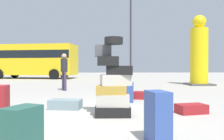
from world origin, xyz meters
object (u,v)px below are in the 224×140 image
(suitcase_tower, at_px, (113,85))
(parked_bus, at_px, (33,59))
(suitcase_navy_left_side, at_px, (129,92))
(suitcase_maroon_right_side, at_px, (0,114))
(suitcase_slate_white_trunk, at_px, (65,104))
(yellow_dummy_statue, at_px, (199,54))
(person_bearded_onlooker, at_px, (64,68))
(suitcase_navy_foreground_near, at_px, (158,117))
(lamp_post, at_px, (131,19))
(suitcase_maroon_behind_tower, at_px, (143,95))
(suitcase_maroon_foreground_far, at_px, (191,109))

(suitcase_tower, height_order, parked_bus, parked_bus)
(suitcase_navy_left_side, distance_m, suitcase_maroon_right_side, 4.03)
(suitcase_slate_white_trunk, relative_size, parked_bus, 0.09)
(yellow_dummy_statue, bearing_deg, person_bearded_onlooker, -158.59)
(suitcase_tower, height_order, yellow_dummy_statue, yellow_dummy_statue)
(suitcase_navy_foreground_near, relative_size, suitcase_maroon_right_side, 0.91)
(suitcase_navy_foreground_near, distance_m, suitcase_maroon_right_side, 2.15)
(suitcase_navy_foreground_near, distance_m, lamp_post, 12.05)
(suitcase_slate_white_trunk, xyz_separation_m, suitcase_maroon_right_side, (-0.42, -2.39, 0.28))
(suitcase_slate_white_trunk, bearing_deg, suitcase_navy_foreground_near, -47.67)
(person_bearded_onlooker, bearing_deg, yellow_dummy_statue, 77.79)
(suitcase_tower, bearing_deg, suitcase_navy_left_side, 73.95)
(suitcase_navy_foreground_near, xyz_separation_m, lamp_post, (0.84, 11.36, 3.91))
(suitcase_tower, bearing_deg, suitcase_maroon_behind_tower, 66.71)
(suitcase_maroon_right_side, bearing_deg, parked_bus, 95.06)
(suitcase_navy_foreground_near, relative_size, yellow_dummy_statue, 0.17)
(suitcase_navy_foreground_near, height_order, parked_bus, parked_bus)
(suitcase_navy_left_side, bearing_deg, suitcase_slate_white_trunk, -140.34)
(suitcase_maroon_behind_tower, height_order, person_bearded_onlooker, person_bearded_onlooker)
(suitcase_maroon_right_side, relative_size, parked_bus, 0.09)
(suitcase_navy_left_side, xyz_separation_m, suitcase_maroon_behind_tower, (0.52, 0.60, -0.18))
(suitcase_navy_foreground_near, xyz_separation_m, suitcase_maroon_right_side, (-2.15, 0.07, 0.04))
(yellow_dummy_statue, relative_size, lamp_post, 0.62)
(suitcase_slate_white_trunk, relative_size, person_bearded_onlooker, 0.47)
(suitcase_maroon_foreground_far, relative_size, person_bearded_onlooker, 0.39)
(suitcase_maroon_behind_tower, distance_m, yellow_dummy_statue, 7.13)
(suitcase_maroon_foreground_far, xyz_separation_m, suitcase_maroon_right_side, (-3.35, -1.81, 0.29))
(parked_bus, relative_size, lamp_post, 1.27)
(suitcase_maroon_foreground_far, xyz_separation_m, lamp_post, (-0.35, 9.49, 4.16))
(suitcase_slate_white_trunk, xyz_separation_m, parked_bus, (-6.05, 15.14, 1.72))
(suitcase_maroon_behind_tower, bearing_deg, person_bearded_onlooker, 153.94)
(suitcase_navy_left_side, bearing_deg, yellow_dummy_statue, 60.30)
(suitcase_maroon_foreground_far, bearing_deg, suitcase_tower, 174.08)
(lamp_post, bearing_deg, person_bearded_onlooker, -126.94)
(suitcase_slate_white_trunk, xyz_separation_m, suitcase_navy_foreground_near, (1.73, -2.45, 0.24))
(person_bearded_onlooker, relative_size, lamp_post, 0.25)
(suitcase_navy_foreground_near, relative_size, lamp_post, 0.11)
(suitcase_tower, bearing_deg, yellow_dummy_statue, 56.55)
(suitcase_tower, height_order, person_bearded_onlooker, suitcase_tower)
(suitcase_slate_white_trunk, height_order, parked_bus, parked_bus)
(suitcase_maroon_right_side, distance_m, parked_bus, 18.46)
(suitcase_navy_left_side, xyz_separation_m, lamp_post, (0.88, 7.86, 3.97))
(suitcase_maroon_foreground_far, distance_m, person_bearded_onlooker, 6.25)
(yellow_dummy_statue, xyz_separation_m, lamp_post, (-3.84, 1.76, 2.44))
(suitcase_slate_white_trunk, height_order, suitcase_navy_left_side, suitcase_navy_left_side)
(suitcase_maroon_behind_tower, relative_size, lamp_post, 0.09)
(suitcase_navy_foreground_near, relative_size, parked_bus, 0.08)
(suitcase_slate_white_trunk, relative_size, suitcase_navy_foreground_near, 1.09)
(suitcase_tower, distance_m, parked_bus, 17.53)
(suitcase_tower, bearing_deg, suitcase_maroon_foreground_far, 6.92)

